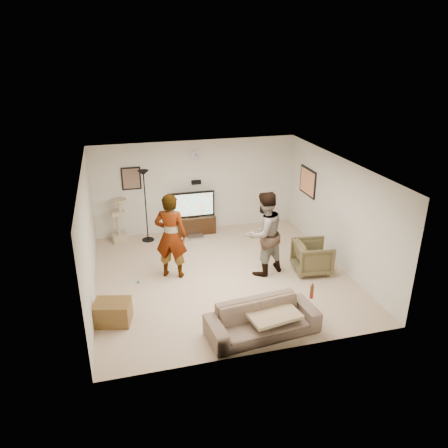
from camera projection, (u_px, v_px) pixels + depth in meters
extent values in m
cube|color=tan|center=(222.00, 275.00, 9.71)|extent=(5.50, 5.50, 0.02)
cube|color=white|center=(221.00, 166.00, 8.75)|extent=(5.50, 5.50, 0.02)
cube|color=white|center=(196.00, 186.00, 11.68)|extent=(5.50, 0.04, 2.50)
cube|color=white|center=(266.00, 288.00, 6.77)|extent=(5.50, 0.04, 2.50)
cube|color=white|center=(88.00, 237.00, 8.57)|extent=(0.04, 5.50, 2.50)
cube|color=white|center=(338.00, 212.00, 9.88)|extent=(0.04, 5.50, 2.50)
cylinder|color=white|center=(195.00, 156.00, 11.33)|extent=(0.26, 0.04, 0.26)
cube|color=black|center=(196.00, 182.00, 11.58)|extent=(0.25, 0.10, 0.10)
cube|color=brown|center=(131.00, 179.00, 11.13)|extent=(0.42, 0.03, 0.52)
cube|color=#F08E61|center=(308.00, 182.00, 11.21)|extent=(0.03, 0.78, 0.62)
cube|color=black|center=(194.00, 224.00, 11.82)|extent=(1.16, 0.45, 0.48)
cube|color=#B7B7C5|center=(196.00, 237.00, 11.54)|extent=(0.40, 0.30, 0.07)
cube|color=black|center=(193.00, 204.00, 11.59)|extent=(1.16, 0.08, 0.69)
cube|color=#38D2D6|center=(193.00, 205.00, 11.55)|extent=(1.07, 0.01, 0.61)
cylinder|color=black|center=(146.00, 206.00, 11.08)|extent=(0.32, 0.32, 1.90)
cube|color=tan|center=(118.00, 220.00, 11.17)|extent=(0.45, 0.45, 1.18)
imported|color=#939499|center=(171.00, 236.00, 9.32)|extent=(0.83, 0.70, 1.93)
imported|color=navy|center=(264.00, 234.00, 9.45)|extent=(1.13, 1.01, 1.92)
imported|color=brown|center=(262.00, 319.00, 7.63)|extent=(2.06, 0.99, 0.58)
cube|color=tan|center=(272.00, 313.00, 7.64)|extent=(1.00, 0.84, 0.06)
cylinder|color=#602914|center=(312.00, 292.00, 7.69)|extent=(0.06, 0.06, 0.25)
imported|color=brown|center=(312.00, 257.00, 9.73)|extent=(0.89, 0.87, 0.73)
cube|color=brown|center=(113.00, 312.00, 7.96)|extent=(0.75, 0.63, 0.43)
sphere|color=#197383|center=(138.00, 282.00, 9.35)|extent=(0.06, 0.06, 0.06)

